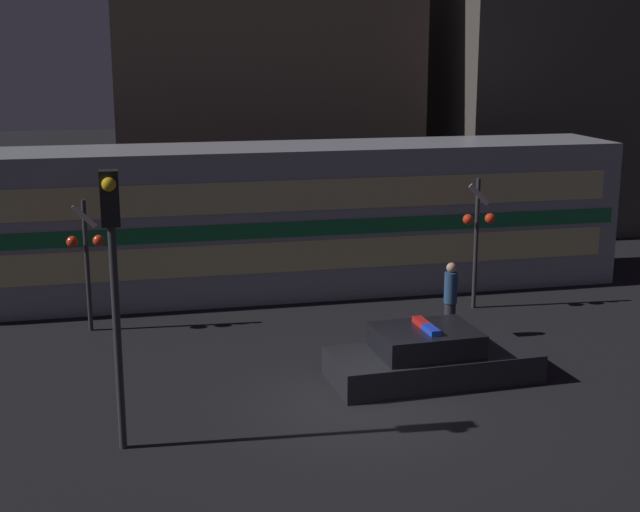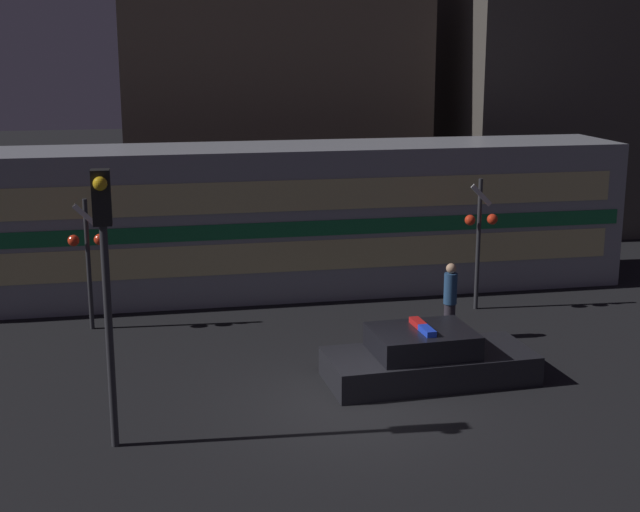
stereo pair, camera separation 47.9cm
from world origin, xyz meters
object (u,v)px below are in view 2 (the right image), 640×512
(pedestrian, at_px, (450,301))
(crossing_signal_near, at_px, (480,231))
(train, at_px, (238,221))
(police_car, at_px, (427,359))
(traffic_light_corner, at_px, (105,256))

(pedestrian, height_order, crossing_signal_near, crossing_signal_near)
(train, xyz_separation_m, crossing_signal_near, (5.83, -2.94, 0.06))
(police_car, bearing_deg, train, 109.19)
(train, xyz_separation_m, traffic_light_corner, (-3.19, -9.37, 1.32))
(police_car, relative_size, traffic_light_corner, 0.90)
(train, bearing_deg, pedestrian, -49.71)
(pedestrian, relative_size, traffic_light_corner, 0.38)
(police_car, relative_size, crossing_signal_near, 1.26)
(train, xyz_separation_m, police_car, (3.00, -7.47, -1.57))
(police_car, bearing_deg, pedestrian, 58.46)
(police_car, height_order, pedestrian, pedestrian)
(police_car, bearing_deg, traffic_light_corner, -165.61)
(train, relative_size, police_car, 4.98)
(police_car, distance_m, pedestrian, 2.77)
(crossing_signal_near, bearing_deg, train, 153.26)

